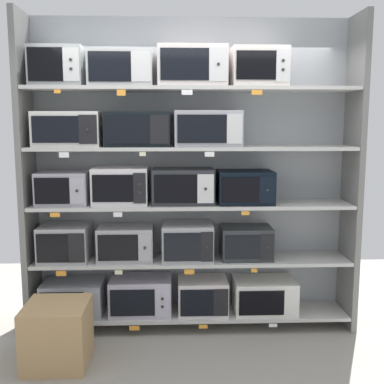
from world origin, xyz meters
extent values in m
cube|color=#9EA3A8|center=(0.00, 0.23, 1.38)|extent=(2.98, 0.04, 2.75)
cube|color=slate|center=(-1.42, 0.00, 1.38)|extent=(0.05, 0.42, 2.75)
cube|color=slate|center=(1.42, 0.00, 1.38)|extent=(0.05, 0.42, 2.75)
cube|color=beige|center=(0.00, 0.00, 0.12)|extent=(2.78, 0.42, 0.03)
cube|color=#969AA4|center=(-1.06, 0.00, 0.29)|extent=(0.53, 0.37, 0.30)
cube|color=black|center=(-1.12, -0.19, 0.29)|extent=(0.37, 0.01, 0.24)
cube|color=#969AA4|center=(-0.87, -0.19, 0.29)|extent=(0.13, 0.01, 0.24)
cylinder|color=#262628|center=(-0.87, -0.20, 0.29)|extent=(0.02, 0.01, 0.02)
cube|color=#B7B0C3|center=(-0.46, 0.00, 0.30)|extent=(0.55, 0.35, 0.32)
cube|color=black|center=(-0.52, -0.18, 0.30)|extent=(0.38, 0.01, 0.23)
cube|color=#B7B0C3|center=(-0.26, -0.18, 0.30)|extent=(0.13, 0.01, 0.26)
cylinder|color=#262628|center=(-0.26, -0.19, 0.26)|extent=(0.02, 0.01, 0.02)
cylinder|color=#262628|center=(-0.26, -0.19, 0.33)|extent=(0.02, 0.01, 0.02)
cube|color=silver|center=(0.10, 0.00, 0.29)|extent=(0.44, 0.35, 0.30)
cube|color=black|center=(0.04, -0.18, 0.29)|extent=(0.29, 0.01, 0.24)
cube|color=black|center=(0.24, -0.18, 0.29)|extent=(0.13, 0.01, 0.24)
cube|color=silver|center=(0.66, 0.00, 0.28)|extent=(0.55, 0.38, 0.29)
cube|color=black|center=(0.60, -0.19, 0.28)|extent=(0.39, 0.01, 0.22)
cube|color=silver|center=(0.86, -0.19, 0.28)|extent=(0.13, 0.01, 0.23)
cube|color=white|center=(-1.05, -0.22, 0.08)|extent=(0.09, 0.00, 0.05)
cube|color=orange|center=(-0.51, -0.22, 0.08)|extent=(0.09, 0.00, 0.04)
cube|color=orange|center=(0.09, -0.22, 0.09)|extent=(0.08, 0.00, 0.03)
cube|color=white|center=(0.70, -0.22, 0.09)|extent=(0.07, 0.00, 0.03)
cube|color=beige|center=(0.00, 0.00, 0.62)|extent=(2.78, 0.42, 0.03)
cube|color=#A09EA4|center=(-1.12, 0.00, 0.79)|extent=(0.43, 0.38, 0.31)
cube|color=black|center=(-1.18, -0.20, 0.79)|extent=(0.27, 0.01, 0.25)
cube|color=black|center=(-0.98, -0.19, 0.79)|extent=(0.13, 0.01, 0.25)
cube|color=#A19FA5|center=(-0.58, 0.00, 0.79)|extent=(0.48, 0.33, 0.30)
cube|color=black|center=(-0.64, -0.17, 0.79)|extent=(0.34, 0.01, 0.22)
cube|color=#A19FA5|center=(-0.41, -0.17, 0.79)|extent=(0.11, 0.01, 0.24)
cylinder|color=#262628|center=(-0.41, -0.18, 0.79)|extent=(0.02, 0.01, 0.02)
cube|color=#999DA1|center=(-0.04, 0.00, 0.80)|extent=(0.44, 0.41, 0.32)
cube|color=black|center=(-0.09, -0.21, 0.80)|extent=(0.31, 0.01, 0.24)
cube|color=black|center=(0.12, -0.21, 0.80)|extent=(0.11, 0.01, 0.26)
cylinder|color=#262628|center=(0.12, -0.22, 0.80)|extent=(0.02, 0.01, 0.02)
cube|color=#2E3135|center=(0.48, 0.00, 0.78)|extent=(0.45, 0.33, 0.28)
cube|color=black|center=(0.43, -0.17, 0.78)|extent=(0.30, 0.01, 0.21)
cube|color=black|center=(0.64, -0.17, 0.78)|extent=(0.12, 0.01, 0.23)
cylinder|color=#262628|center=(0.64, -0.18, 0.78)|extent=(0.02, 0.01, 0.02)
cube|color=orange|center=(-1.11, -0.22, 0.58)|extent=(0.09, 0.00, 0.04)
cube|color=beige|center=(-0.63, -0.22, 0.58)|extent=(0.06, 0.00, 0.04)
cube|color=orange|center=(-0.03, -0.22, 0.58)|extent=(0.09, 0.00, 0.04)
cube|color=orange|center=(0.52, -0.22, 0.59)|extent=(0.05, 0.00, 0.03)
cube|color=beige|center=(0.00, 0.00, 1.12)|extent=(2.78, 0.42, 0.03)
cube|color=#A3A0AC|center=(-1.11, 0.00, 1.28)|extent=(0.44, 0.33, 0.28)
cube|color=black|center=(-1.17, -0.17, 1.28)|extent=(0.29, 0.01, 0.22)
cube|color=#A3A0AC|center=(-0.96, -0.17, 1.28)|extent=(0.12, 0.01, 0.23)
cylinder|color=#262628|center=(-0.96, -0.18, 1.28)|extent=(0.02, 0.01, 0.02)
cube|color=silver|center=(-0.62, 0.00, 1.30)|extent=(0.47, 0.34, 0.32)
cube|color=black|center=(-0.67, -0.18, 1.30)|extent=(0.34, 0.01, 0.23)
cube|color=black|center=(-0.44, -0.18, 1.30)|extent=(0.10, 0.01, 0.26)
cylinder|color=#262628|center=(-0.44, -0.19, 1.26)|extent=(0.02, 0.01, 0.02)
cylinder|color=#262628|center=(-0.44, -0.19, 1.33)|extent=(0.02, 0.01, 0.02)
cube|color=#2A2D31|center=(-0.08, 0.00, 1.29)|extent=(0.53, 0.33, 0.31)
cube|color=black|center=(-0.14, -0.17, 1.29)|extent=(0.36, 0.01, 0.24)
cube|color=silver|center=(0.11, -0.17, 1.29)|extent=(0.14, 0.01, 0.24)
cylinder|color=#262628|center=(0.11, -0.18, 1.29)|extent=(0.02, 0.01, 0.02)
cube|color=black|center=(0.47, 0.00, 1.28)|extent=(0.48, 0.36, 0.29)
cube|color=black|center=(0.40, -0.19, 1.28)|extent=(0.32, 0.01, 0.21)
cube|color=black|center=(0.63, -0.19, 1.28)|extent=(0.14, 0.01, 0.23)
cylinder|color=#262628|center=(0.63, -0.20, 1.28)|extent=(0.02, 0.01, 0.02)
cube|color=orange|center=(-1.14, -0.22, 1.08)|extent=(0.08, 0.00, 0.04)
cube|color=white|center=(-0.62, -0.22, 1.08)|extent=(0.07, 0.00, 0.04)
cube|color=orange|center=(0.44, -0.22, 1.09)|extent=(0.07, 0.00, 0.03)
cube|color=beige|center=(0.00, 0.00, 1.62)|extent=(2.78, 0.42, 0.03)
cube|color=silver|center=(-1.05, 0.00, 1.78)|extent=(0.56, 0.34, 0.29)
cube|color=black|center=(-1.12, -0.18, 1.78)|extent=(0.38, 0.01, 0.22)
cube|color=black|center=(-0.86, -0.18, 1.78)|extent=(0.15, 0.01, 0.24)
cylinder|color=#262628|center=(-0.86, -0.19, 1.78)|extent=(0.02, 0.01, 0.02)
cube|color=black|center=(-0.46, 0.00, 1.78)|extent=(0.55, 0.35, 0.30)
cube|color=black|center=(-0.53, -0.18, 1.78)|extent=(0.36, 0.01, 0.23)
cube|color=black|center=(-0.27, -0.18, 1.78)|extent=(0.15, 0.01, 0.24)
cube|color=#9E9EA9|center=(0.13, 0.00, 1.79)|extent=(0.57, 0.38, 0.30)
cube|color=black|center=(0.08, -0.20, 1.79)|extent=(0.41, 0.01, 0.23)
cube|color=silver|center=(0.34, -0.20, 1.79)|extent=(0.13, 0.01, 0.24)
cube|color=white|center=(-1.05, -0.22, 1.58)|extent=(0.08, 0.00, 0.04)
cube|color=beige|center=(-0.41, -0.22, 1.58)|extent=(0.05, 0.00, 0.03)
cube|color=white|center=(0.14, -0.22, 1.58)|extent=(0.08, 0.00, 0.04)
cube|color=beige|center=(0.00, 0.00, 2.12)|extent=(2.78, 0.42, 0.03)
cube|color=#9BA0A2|center=(-1.11, 0.00, 2.30)|extent=(0.43, 0.37, 0.32)
cube|color=black|center=(-1.17, -0.19, 2.30)|extent=(0.28, 0.01, 0.26)
cube|color=silver|center=(-0.97, -0.19, 2.30)|extent=(0.13, 0.01, 0.26)
cylinder|color=#262628|center=(-0.97, -0.20, 2.26)|extent=(0.02, 0.01, 0.02)
cylinder|color=#262628|center=(-0.97, -0.20, 2.33)|extent=(0.02, 0.01, 0.02)
cube|color=#B8BBBA|center=(-0.59, 0.00, 2.28)|extent=(0.53, 0.40, 0.29)
cube|color=black|center=(-0.66, -0.21, 2.28)|extent=(0.34, 0.01, 0.23)
cube|color=silver|center=(-0.42, -0.21, 2.28)|extent=(0.15, 0.01, 0.23)
cube|color=silver|center=(0.00, 0.00, 2.30)|extent=(0.57, 0.42, 0.33)
cube|color=black|center=(-0.07, -0.22, 2.30)|extent=(0.39, 0.01, 0.25)
cube|color=silver|center=(0.20, -0.21, 2.30)|extent=(0.15, 0.01, 0.26)
cylinder|color=#262628|center=(0.20, -0.22, 2.30)|extent=(0.02, 0.01, 0.02)
cube|color=silver|center=(0.56, 0.00, 2.30)|extent=(0.46, 0.37, 0.33)
cube|color=black|center=(0.51, -0.19, 2.30)|extent=(0.32, 0.01, 0.23)
cube|color=silver|center=(0.73, -0.19, 2.30)|extent=(0.11, 0.01, 0.26)
cylinder|color=#262628|center=(0.73, -0.20, 2.26)|extent=(0.02, 0.01, 0.02)
cylinder|color=#262628|center=(0.73, -0.20, 2.33)|extent=(0.02, 0.01, 0.02)
cube|color=orange|center=(-1.08, -0.22, 2.08)|extent=(0.05, 0.00, 0.03)
cube|color=orange|center=(-0.58, -0.22, 2.08)|extent=(0.07, 0.00, 0.05)
cube|color=white|center=(-0.05, -0.22, 2.08)|extent=(0.09, 0.00, 0.04)
cube|color=orange|center=(0.52, -0.22, 2.08)|extent=(0.09, 0.00, 0.04)
cube|color=tan|center=(-1.06, -0.64, 0.24)|extent=(0.47, 0.47, 0.48)
camera|label=1|loc=(-0.15, -4.07, 1.84)|focal=44.04mm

